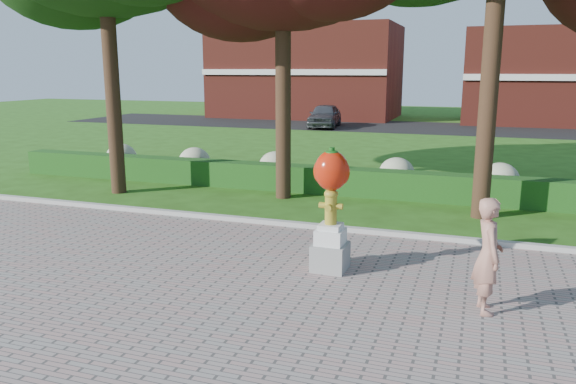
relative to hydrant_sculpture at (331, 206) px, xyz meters
name	(u,v)px	position (x,y,z in m)	size (l,w,h in m)	color
ground	(277,274)	(-0.90, -0.43, -1.26)	(100.00, 100.00, 0.00)	#285114
curb	(321,227)	(-0.90, 2.57, -1.18)	(40.00, 0.18, 0.15)	#ADADA5
lawn_hedge	(358,182)	(-0.90, 6.57, -0.86)	(24.00, 0.70, 0.80)	#1C4012
hydrangea_row	(383,173)	(-0.33, 7.57, -0.71)	(20.10, 1.10, 0.99)	#A6B288
street	(426,128)	(-0.90, 27.57, -1.25)	(50.00, 8.00, 0.02)	black
building_left	(307,72)	(-10.90, 33.57, 2.24)	(14.00, 8.00, 7.00)	maroon
building_right	(557,77)	(7.10, 33.57, 1.94)	(12.00, 8.00, 6.40)	maroon
hydrant_sculpture	(331,206)	(0.00, 0.00, 0.00)	(0.67, 0.64, 2.30)	gray
woman	(488,256)	(2.73, -1.00, -0.32)	(0.66, 0.43, 1.80)	#AB7462
parked_car	(325,116)	(-7.17, 25.58, -0.48)	(1.78, 4.43, 1.51)	#3F4146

